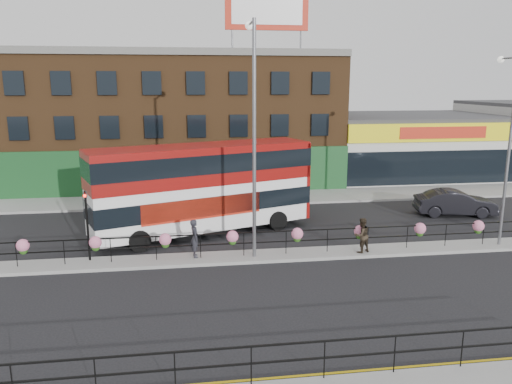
{
  "coord_description": "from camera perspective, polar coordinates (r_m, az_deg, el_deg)",
  "views": [
    {
      "loc": [
        -3.56,
        -21.92,
        8.03
      ],
      "look_at": [
        0.0,
        3.0,
        2.5
      ],
      "focal_mm": 35.0,
      "sensor_mm": 36.0,
      "label": 1
    }
  ],
  "objects": [
    {
      "name": "ground",
      "position": [
        23.61,
        1.04,
        -7.49
      ],
      "size": [
        120.0,
        120.0,
        0.0
      ],
      "primitive_type": "plane",
      "color": "black",
      "rests_on": "ground"
    },
    {
      "name": "north_pavement",
      "position": [
        35.02,
        -2.08,
        -0.75
      ],
      "size": [
        60.0,
        4.0,
        0.15
      ],
      "primitive_type": "cube",
      "color": "#949592",
      "rests_on": "ground"
    },
    {
      "name": "median",
      "position": [
        23.59,
        1.04,
        -7.32
      ],
      "size": [
        60.0,
        1.6,
        0.15
      ],
      "primitive_type": "cube",
      "color": "#949592",
      "rests_on": "ground"
    },
    {
      "name": "yellow_line_inner",
      "position": [
        15.04,
        7.3,
        -19.96
      ],
      "size": [
        60.0,
        0.1,
        0.01
      ],
      "primitive_type": "cube",
      "color": "gold",
      "rests_on": "ground"
    },
    {
      "name": "yellow_line_outer",
      "position": [
        14.9,
        7.49,
        -20.32
      ],
      "size": [
        60.0,
        0.1,
        0.01
      ],
      "primitive_type": "cube",
      "color": "gold",
      "rests_on": "ground"
    },
    {
      "name": "brick_building",
      "position": [
        41.98,
        -8.81,
        8.28
      ],
      "size": [
        25.0,
        12.21,
        10.3
      ],
      "color": "brown",
      "rests_on": "ground"
    },
    {
      "name": "supermarket",
      "position": [
        46.48,
        16.89,
        5.21
      ],
      "size": [
        15.0,
        12.25,
        5.3
      ],
      "color": "silver",
      "rests_on": "ground"
    },
    {
      "name": "billboard",
      "position": [
        37.75,
        1.26,
        20.23
      ],
      "size": [
        6.0,
        0.29,
        4.4
      ],
      "color": "red",
      "rests_on": "brick_building"
    },
    {
      "name": "median_railing",
      "position": [
        23.28,
        1.05,
        -5.07
      ],
      "size": [
        30.04,
        0.56,
        1.23
      ],
      "color": "black",
      "rests_on": "median"
    },
    {
      "name": "south_railing",
      "position": [
        13.86,
        -0.55,
        -18.28
      ],
      "size": [
        20.04,
        0.05,
        1.12
      ],
      "color": "black",
      "rests_on": "south_pavement"
    },
    {
      "name": "double_decker_bus",
      "position": [
        26.68,
        -6.03,
        1.39
      ],
      "size": [
        12.17,
        6.7,
        4.83
      ],
      "color": "white",
      "rests_on": "ground"
    },
    {
      "name": "car",
      "position": [
        33.07,
        21.82,
        -1.15
      ],
      "size": [
        3.47,
        5.43,
        1.58
      ],
      "primitive_type": "imported",
      "rotation": [
        0.0,
        0.0,
        1.38
      ],
      "color": "black",
      "rests_on": "ground"
    },
    {
      "name": "pedestrian_a",
      "position": [
        23.16,
        -7.01,
        -5.27
      ],
      "size": [
        0.75,
        0.58,
        1.78
      ],
      "primitive_type": "imported",
      "rotation": [
        0.0,
        0.0,
        1.69
      ],
      "color": "#24242C",
      "rests_on": "median"
    },
    {
      "name": "pedestrian_b",
      "position": [
        24.14,
        11.98,
        -4.85
      ],
      "size": [
        1.22,
        1.16,
        1.67
      ],
      "primitive_type": "imported",
      "rotation": [
        0.0,
        0.0,
        3.49
      ],
      "color": "#2D241A",
      "rests_on": "median"
    },
    {
      "name": "lamp_column_west",
      "position": [
        22.28,
        -0.3,
        8.24
      ],
      "size": [
        0.38,
        1.86,
        10.58
      ],
      "color": "slate",
      "rests_on": "median"
    },
    {
      "name": "lamp_column_east",
      "position": [
        26.94,
        26.81,
        5.83
      ],
      "size": [
        0.33,
        1.6,
        9.14
      ],
      "color": "slate",
      "rests_on": "median"
    },
    {
      "name": "traffic_light_median",
      "position": [
        23.42,
        -18.82,
        -2.02
      ],
      "size": [
        0.15,
        0.28,
        3.65
      ],
      "color": "black",
      "rests_on": "median"
    }
  ]
}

